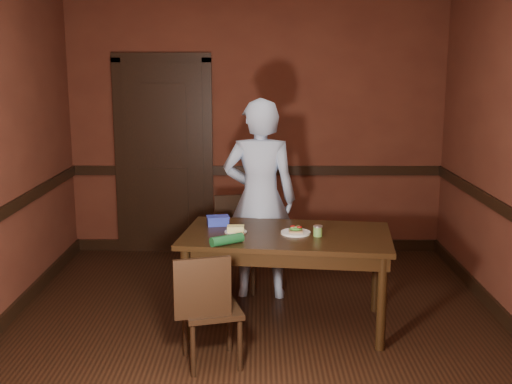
{
  "coord_description": "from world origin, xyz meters",
  "views": [
    {
      "loc": [
        0.02,
        -4.61,
        2.07
      ],
      "look_at": [
        0.0,
        0.35,
        1.05
      ],
      "focal_mm": 45.0,
      "sensor_mm": 36.0,
      "label": 1
    }
  ],
  "objects_px": {
    "person": "(260,199)",
    "chair_near": "(212,308)",
    "chair_far": "(232,245)",
    "sauce_jar": "(318,231)",
    "cheese_saucer": "(236,230)",
    "dining_table": "(286,279)",
    "sandwich_plate": "(296,232)",
    "food_tub": "(218,221)"
  },
  "relations": [
    {
      "from": "person",
      "to": "food_tub",
      "type": "bearing_deg",
      "value": 52.59
    },
    {
      "from": "sauce_jar",
      "to": "food_tub",
      "type": "relative_size",
      "value": 0.42
    },
    {
      "from": "chair_far",
      "to": "food_tub",
      "type": "relative_size",
      "value": 4.31
    },
    {
      "from": "sandwich_plate",
      "to": "sauce_jar",
      "type": "bearing_deg",
      "value": -24.23
    },
    {
      "from": "sandwich_plate",
      "to": "cheese_saucer",
      "type": "bearing_deg",
      "value": 176.7
    },
    {
      "from": "chair_far",
      "to": "cheese_saucer",
      "type": "xyz_separation_m",
      "value": [
        0.07,
        -0.76,
        0.35
      ]
    },
    {
      "from": "chair_near",
      "to": "food_tub",
      "type": "bearing_deg",
      "value": -104.78
    },
    {
      "from": "dining_table",
      "to": "person",
      "type": "xyz_separation_m",
      "value": [
        -0.21,
        0.65,
        0.5
      ]
    },
    {
      "from": "chair_near",
      "to": "dining_table",
      "type": "bearing_deg",
      "value": -143.87
    },
    {
      "from": "chair_near",
      "to": "food_tub",
      "type": "distance_m",
      "value": 1.0
    },
    {
      "from": "sauce_jar",
      "to": "cheese_saucer",
      "type": "bearing_deg",
      "value": 170.91
    },
    {
      "from": "sandwich_plate",
      "to": "chair_far",
      "type": "bearing_deg",
      "value": 124.06
    },
    {
      "from": "sauce_jar",
      "to": "chair_near",
      "type": "bearing_deg",
      "value": -142.39
    },
    {
      "from": "dining_table",
      "to": "sauce_jar",
      "type": "height_order",
      "value": "sauce_jar"
    },
    {
      "from": "chair_far",
      "to": "sandwich_plate",
      "type": "height_order",
      "value": "chair_far"
    },
    {
      "from": "sandwich_plate",
      "to": "cheese_saucer",
      "type": "distance_m",
      "value": 0.47
    },
    {
      "from": "chair_far",
      "to": "sandwich_plate",
      "type": "xyz_separation_m",
      "value": [
        0.53,
        -0.79,
        0.34
      ]
    },
    {
      "from": "sandwich_plate",
      "to": "person",
      "type": "bearing_deg",
      "value": 112.83
    },
    {
      "from": "sauce_jar",
      "to": "food_tub",
      "type": "bearing_deg",
      "value": 157.12
    },
    {
      "from": "chair_near",
      "to": "sandwich_plate",
      "type": "relative_size",
      "value": 3.53
    },
    {
      "from": "cheese_saucer",
      "to": "chair_near",
      "type": "bearing_deg",
      "value": -101.58
    },
    {
      "from": "chair_near",
      "to": "person",
      "type": "distance_m",
      "value": 1.45
    },
    {
      "from": "dining_table",
      "to": "sandwich_plate",
      "type": "relative_size",
      "value": 6.94
    },
    {
      "from": "person",
      "to": "chair_near",
      "type": "bearing_deg",
      "value": 79.0
    },
    {
      "from": "chair_far",
      "to": "person",
      "type": "relative_size",
      "value": 0.49
    },
    {
      "from": "chair_near",
      "to": "cheese_saucer",
      "type": "distance_m",
      "value": 0.8
    },
    {
      "from": "chair_near",
      "to": "cheese_saucer",
      "type": "height_order",
      "value": "chair_near"
    },
    {
      "from": "person",
      "to": "cheese_saucer",
      "type": "relative_size",
      "value": 10.08
    },
    {
      "from": "cheese_saucer",
      "to": "food_tub",
      "type": "distance_m",
      "value": 0.28
    },
    {
      "from": "food_tub",
      "to": "person",
      "type": "bearing_deg",
      "value": 39.31
    },
    {
      "from": "sauce_jar",
      "to": "food_tub",
      "type": "height_order",
      "value": "sauce_jar"
    },
    {
      "from": "chair_near",
      "to": "sauce_jar",
      "type": "bearing_deg",
      "value": -157.77
    },
    {
      "from": "chair_far",
      "to": "food_tub",
      "type": "distance_m",
      "value": 0.65
    },
    {
      "from": "chair_near",
      "to": "sandwich_plate",
      "type": "xyz_separation_m",
      "value": [
        0.61,
        0.67,
        0.36
      ]
    },
    {
      "from": "chair_far",
      "to": "chair_near",
      "type": "height_order",
      "value": "chair_far"
    },
    {
      "from": "person",
      "to": "sauce_jar",
      "type": "distance_m",
      "value": 0.86
    },
    {
      "from": "person",
      "to": "chair_far",
      "type": "bearing_deg",
      "value": -23.85
    },
    {
      "from": "chair_near",
      "to": "food_tub",
      "type": "relative_size",
      "value": 4.11
    },
    {
      "from": "chair_far",
      "to": "chair_near",
      "type": "relative_size",
      "value": 1.05
    },
    {
      "from": "chair_far",
      "to": "cheese_saucer",
      "type": "relative_size",
      "value": 4.9
    },
    {
      "from": "dining_table",
      "to": "food_tub",
      "type": "bearing_deg",
      "value": 162.83
    },
    {
      "from": "person",
      "to": "sauce_jar",
      "type": "xyz_separation_m",
      "value": [
        0.44,
        -0.73,
        -0.09
      ]
    }
  ]
}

